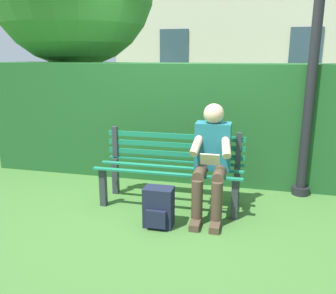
# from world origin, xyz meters

# --- Properties ---
(ground) EXTENTS (60.00, 60.00, 0.00)m
(ground) POSITION_xyz_m (0.00, 0.00, 0.00)
(ground) COLOR #3D6B2D
(park_bench) EXTENTS (1.66, 0.54, 0.85)m
(park_bench) POSITION_xyz_m (0.00, -0.09, 0.45)
(park_bench) COLOR #2D3338
(park_bench) RESTS_ON ground
(person_seated) EXTENTS (0.44, 0.73, 1.20)m
(person_seated) POSITION_xyz_m (-0.48, 0.10, 0.65)
(person_seated) COLOR #1E6672
(person_seated) RESTS_ON ground
(hedge_backdrop) EXTENTS (6.41, 0.76, 1.67)m
(hedge_backdrop) POSITION_xyz_m (-0.37, -1.09, 0.83)
(hedge_backdrop) COLOR #1E5123
(hedge_backdrop) RESTS_ON ground
(building_facade) EXTENTS (7.73, 2.99, 6.65)m
(building_facade) POSITION_xyz_m (-0.33, -8.90, 3.32)
(building_facade) COLOR beige
(building_facade) RESTS_ON ground
(backpack) EXTENTS (0.29, 0.26, 0.41)m
(backpack) POSITION_xyz_m (-0.01, 0.54, 0.20)
(backpack) COLOR #191E33
(backpack) RESTS_ON ground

